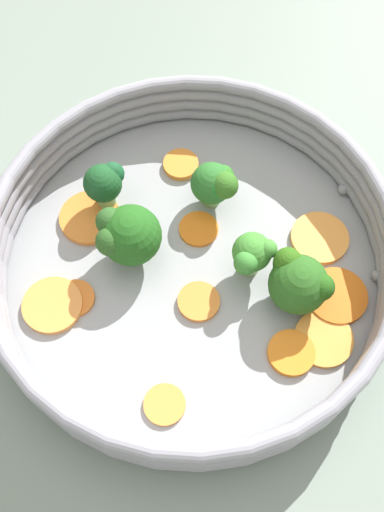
% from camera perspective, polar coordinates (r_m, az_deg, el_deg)
% --- Properties ---
extents(ground_plane, '(4.00, 4.00, 0.00)m').
position_cam_1_polar(ground_plane, '(0.46, 0.00, -1.63)').
color(ground_plane, gray).
extents(skillet, '(0.29, 0.29, 0.01)m').
position_cam_1_polar(skillet, '(0.46, 0.00, -1.25)').
color(skillet, '#939699').
rests_on(skillet, ground_plane).
extents(skillet_rim_wall, '(0.30, 0.30, 0.05)m').
position_cam_1_polar(skillet_rim_wall, '(0.43, 0.00, 0.50)').
color(skillet_rim_wall, gray).
rests_on(skillet_rim_wall, skillet).
extents(skillet_rivet_left, '(0.01, 0.01, 0.01)m').
position_cam_1_polar(skillet_rivet_left, '(0.46, 17.21, -1.80)').
color(skillet_rivet_left, gray).
rests_on(skillet_rivet_left, skillet).
extents(skillet_rivet_right, '(0.01, 0.01, 0.01)m').
position_cam_1_polar(skillet_rivet_right, '(0.50, 14.23, 6.20)').
color(skillet_rivet_right, '#94939D').
rests_on(skillet_rivet_right, skillet).
extents(carrot_slice_0, '(0.04, 0.04, 0.00)m').
position_cam_1_polar(carrot_slice_0, '(0.44, 12.41, -7.73)').
color(carrot_slice_0, orange).
rests_on(carrot_slice_0, skillet).
extents(carrot_slice_1, '(0.03, 0.03, 0.01)m').
position_cam_1_polar(carrot_slice_1, '(0.50, -1.07, 8.71)').
color(carrot_slice_1, orange).
rests_on(carrot_slice_1, skillet).
extents(carrot_slice_2, '(0.06, 0.06, 0.00)m').
position_cam_1_polar(carrot_slice_2, '(0.48, -9.70, 3.63)').
color(carrot_slice_2, orange).
rests_on(carrot_slice_2, skillet).
extents(carrot_slice_3, '(0.04, 0.04, 0.01)m').
position_cam_1_polar(carrot_slice_3, '(0.43, 9.42, -9.10)').
color(carrot_slice_3, orange).
rests_on(carrot_slice_3, skillet).
extents(carrot_slice_4, '(0.06, 0.06, 0.00)m').
position_cam_1_polar(carrot_slice_4, '(0.47, 12.06, 1.68)').
color(carrot_slice_4, '#F8983F').
rests_on(carrot_slice_4, skillet).
extents(carrot_slice_5, '(0.03, 0.03, 0.00)m').
position_cam_1_polar(carrot_slice_5, '(0.42, -2.63, -13.95)').
color(carrot_slice_5, orange).
rests_on(carrot_slice_5, skillet).
extents(carrot_slice_6, '(0.04, 0.04, 0.00)m').
position_cam_1_polar(carrot_slice_6, '(0.46, 0.64, 2.59)').
color(carrot_slice_6, orange).
rests_on(carrot_slice_6, skillet).
extents(carrot_slice_7, '(0.06, 0.06, 0.01)m').
position_cam_1_polar(carrot_slice_7, '(0.45, 13.60, -3.74)').
color(carrot_slice_7, orange).
rests_on(carrot_slice_7, skillet).
extents(carrot_slice_8, '(0.06, 0.06, 0.01)m').
position_cam_1_polar(carrot_slice_8, '(0.45, -13.14, -4.59)').
color(carrot_slice_8, '#F99240').
rests_on(carrot_slice_8, skillet).
extents(carrot_slice_9, '(0.03, 0.03, 0.00)m').
position_cam_1_polar(carrot_slice_9, '(0.45, -11.10, -3.98)').
color(carrot_slice_9, orange).
rests_on(carrot_slice_9, skillet).
extents(carrot_slice_10, '(0.03, 0.03, 0.00)m').
position_cam_1_polar(carrot_slice_10, '(0.44, 0.64, -4.37)').
color(carrot_slice_10, orange).
rests_on(carrot_slice_10, skillet).
extents(broccoli_floret_0, '(0.03, 0.03, 0.04)m').
position_cam_1_polar(broccoli_floret_0, '(0.43, 5.77, 0.19)').
color(broccoli_floret_0, '#8AA763').
rests_on(broccoli_floret_0, skillet).
extents(broccoli_floret_1, '(0.03, 0.03, 0.04)m').
position_cam_1_polar(broccoli_floret_1, '(0.46, -8.25, 6.93)').
color(broccoli_floret_1, '#769D5B').
rests_on(broccoli_floret_1, skillet).
extents(broccoli_floret_2, '(0.04, 0.05, 0.05)m').
position_cam_1_polar(broccoli_floret_2, '(0.42, 10.07, -2.35)').
color(broccoli_floret_2, '#7CAF6B').
rests_on(broccoli_floret_2, skillet).
extents(broccoli_floret_3, '(0.05, 0.05, 0.05)m').
position_cam_1_polar(broccoli_floret_3, '(0.43, -6.15, 1.98)').
color(broccoli_floret_3, '#6FA354').
rests_on(broccoli_floret_3, skillet).
extents(broccoli_floret_4, '(0.03, 0.04, 0.04)m').
position_cam_1_polar(broccoli_floret_4, '(0.46, 2.38, 6.85)').
color(broccoli_floret_4, '#7B9F56').
rests_on(broccoli_floret_4, skillet).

